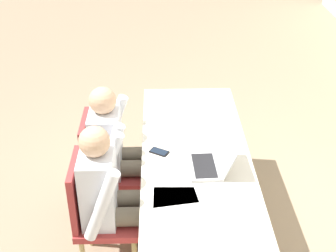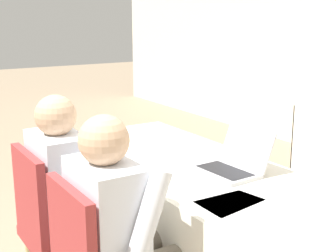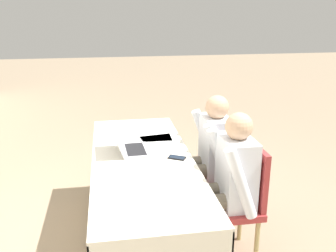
# 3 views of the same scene
# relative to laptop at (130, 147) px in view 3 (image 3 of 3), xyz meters

# --- Properties ---
(ground_plane) EXTENTS (24.00, 24.00, 0.00)m
(ground_plane) POSITION_rel_laptop_xyz_m (-0.14, -0.09, -0.80)
(ground_plane) COLOR gray
(conference_table_near) EXTENTS (2.08, 0.77, 0.76)m
(conference_table_near) POSITION_rel_laptop_xyz_m (-0.14, -0.09, -0.22)
(conference_table_near) COLOR silver
(conference_table_near) RESTS_ON ground_plane
(laptop) EXTENTS (0.33, 0.31, 0.21)m
(laptop) POSITION_rel_laptop_xyz_m (0.00, 0.00, 0.00)
(laptop) COLOR #B7B7BC
(laptop) RESTS_ON conference_table_near
(cell_phone) EXTENTS (0.13, 0.15, 0.01)m
(cell_phone) POSITION_rel_laptop_xyz_m (-0.19, -0.35, -0.04)
(cell_phone) COLOR black
(cell_phone) RESTS_ON conference_table_near
(paper_beside_laptop) EXTENTS (0.25, 0.33, 0.00)m
(paper_beside_laptop) POSITION_rel_laptop_xyz_m (0.28, -0.27, -0.04)
(paper_beside_laptop) COLOR white
(paper_beside_laptop) RESTS_ON conference_table_near
(paper_centre_table) EXTENTS (0.22, 0.30, 0.00)m
(paper_centre_table) POSITION_rel_laptop_xyz_m (0.31, -0.24, -0.04)
(paper_centre_table) COLOR white
(paper_centre_table) RESTS_ON conference_table_near
(chair_near_left) EXTENTS (0.44, 0.44, 0.90)m
(chair_near_left) POSITION_rel_laptop_xyz_m (-0.41, -0.78, -0.30)
(chair_near_left) COLOR tan
(chair_near_left) RESTS_ON ground_plane
(chair_near_right) EXTENTS (0.44, 0.44, 0.90)m
(chair_near_right) POSITION_rel_laptop_xyz_m (0.12, -0.78, -0.30)
(chair_near_right) COLOR tan
(chair_near_right) RESTS_ON ground_plane
(person_checkered_shirt) EXTENTS (0.50, 0.52, 1.16)m
(person_checkered_shirt) POSITION_rel_laptop_xyz_m (-0.41, -0.67, -0.14)
(person_checkered_shirt) COLOR #665B4C
(person_checkered_shirt) RESTS_ON ground_plane
(person_white_shirt) EXTENTS (0.50, 0.52, 1.16)m
(person_white_shirt) POSITION_rel_laptop_xyz_m (0.12, -0.67, -0.14)
(person_white_shirt) COLOR #665B4C
(person_white_shirt) RESTS_ON ground_plane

